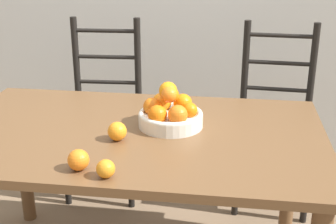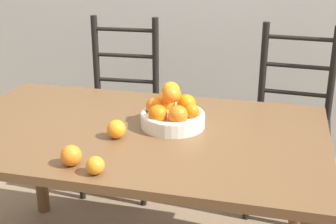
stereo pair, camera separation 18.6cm
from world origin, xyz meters
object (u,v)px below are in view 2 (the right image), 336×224
at_px(orange_loose_2, 116,129).
at_px(chair_right, 291,127).
at_px(fruit_bowl, 172,113).
at_px(chair_left, 121,111).
at_px(orange_loose_0, 95,165).
at_px(orange_loose_1, 71,156).

xyz_separation_m(orange_loose_2, chair_right, (0.69, 0.91, -0.29)).
distance_m(fruit_bowl, chair_left, 0.94).
bearing_deg(chair_left, chair_right, -2.93).
distance_m(orange_loose_0, orange_loose_1, 0.11).
bearing_deg(fruit_bowl, chair_left, 124.22).
bearing_deg(chair_left, orange_loose_1, -81.17).
height_order(orange_loose_1, chair_right, chair_right).
height_order(orange_loose_0, orange_loose_2, orange_loose_2).
relative_size(fruit_bowl, orange_loose_0, 4.25).
distance_m(fruit_bowl, orange_loose_1, 0.51).
distance_m(orange_loose_1, orange_loose_2, 0.27).
bearing_deg(orange_loose_1, orange_loose_2, 74.75).
relative_size(orange_loose_1, chair_left, 0.07).
bearing_deg(orange_loose_2, chair_left, 109.11).
bearing_deg(orange_loose_1, orange_loose_0, -20.38).
relative_size(fruit_bowl, orange_loose_2, 3.60).
distance_m(orange_loose_2, chair_right, 1.18).
distance_m(orange_loose_0, orange_loose_2, 0.30).
bearing_deg(chair_right, orange_loose_2, -123.70).
bearing_deg(orange_loose_1, chair_right, 56.92).
xyz_separation_m(chair_left, chair_right, (1.01, -0.00, 0.00)).
relative_size(fruit_bowl, chair_right, 0.26).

